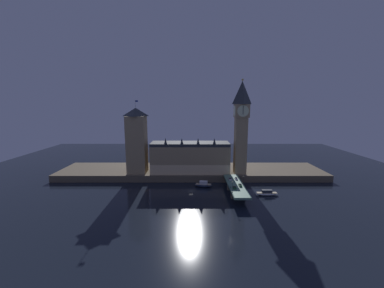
{
  "coord_description": "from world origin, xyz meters",
  "views": [
    {
      "loc": [
        0.65,
        -156.37,
        59.56
      ],
      "look_at": [
        1.4,
        20.0,
        29.92
      ],
      "focal_mm": 22.0,
      "sensor_mm": 36.0,
      "label": 1
    }
  ],
  "objects_px": {
    "car_southbound_trail": "(235,178)",
    "street_lamp_mid": "(242,179)",
    "car_southbound_lead": "(239,185)",
    "pedestrian_mid_walk": "(241,182)",
    "victoria_tower": "(136,140)",
    "pedestrian_near_rail": "(230,187)",
    "car_northbound_lead": "(229,179)",
    "car_northbound_trail": "(234,188)",
    "boat_downstream": "(266,193)",
    "clock_tower": "(240,124)",
    "boat_upstream": "(203,185)",
    "street_lamp_near": "(231,185)"
  },
  "relations": [
    {
      "from": "pedestrian_mid_walk",
      "to": "car_southbound_trail",
      "type": "bearing_deg",
      "value": 103.64
    },
    {
      "from": "pedestrian_near_rail",
      "to": "clock_tower",
      "type": "bearing_deg",
      "value": 70.88
    },
    {
      "from": "car_northbound_trail",
      "to": "boat_upstream",
      "type": "xyz_separation_m",
      "value": [
        -18.85,
        20.96,
        -5.47
      ]
    },
    {
      "from": "victoria_tower",
      "to": "boat_downstream",
      "type": "bearing_deg",
      "value": -21.36
    },
    {
      "from": "car_southbound_lead",
      "to": "pedestrian_near_rail",
      "type": "distance_m",
      "value": 7.83
    },
    {
      "from": "clock_tower",
      "to": "boat_downstream",
      "type": "relative_size",
      "value": 4.9
    },
    {
      "from": "car_southbound_lead",
      "to": "street_lamp_mid",
      "type": "distance_m",
      "value": 5.19
    },
    {
      "from": "pedestrian_near_rail",
      "to": "boat_upstream",
      "type": "xyz_separation_m",
      "value": [
        -16.57,
        20.19,
        -5.67
      ]
    },
    {
      "from": "street_lamp_mid",
      "to": "boat_upstream",
      "type": "xyz_separation_m",
      "value": [
        -26.09,
        13.24,
        -8.62
      ]
    },
    {
      "from": "victoria_tower",
      "to": "street_lamp_near",
      "type": "bearing_deg",
      "value": -35.26
    },
    {
      "from": "street_lamp_near",
      "to": "boat_downstream",
      "type": "height_order",
      "value": "street_lamp_near"
    },
    {
      "from": "clock_tower",
      "to": "pedestrian_mid_walk",
      "type": "distance_m",
      "value": 47.36
    },
    {
      "from": "street_lamp_near",
      "to": "street_lamp_mid",
      "type": "height_order",
      "value": "street_lamp_near"
    },
    {
      "from": "street_lamp_mid",
      "to": "car_northbound_lead",
      "type": "bearing_deg",
      "value": 126.9
    },
    {
      "from": "car_southbound_lead",
      "to": "pedestrian_mid_walk",
      "type": "xyz_separation_m",
      "value": [
        2.28,
        4.85,
        0.2
      ]
    },
    {
      "from": "street_lamp_mid",
      "to": "boat_downstream",
      "type": "relative_size",
      "value": 0.4
    },
    {
      "from": "car_northbound_lead",
      "to": "pedestrian_near_rail",
      "type": "relative_size",
      "value": 2.7
    },
    {
      "from": "victoria_tower",
      "to": "pedestrian_near_rail",
      "type": "bearing_deg",
      "value": -30.56
    },
    {
      "from": "car_southbound_trail",
      "to": "pedestrian_near_rail",
      "type": "height_order",
      "value": "pedestrian_near_rail"
    },
    {
      "from": "car_southbound_trail",
      "to": "street_lamp_mid",
      "type": "bearing_deg",
      "value": -76.42
    },
    {
      "from": "pedestrian_near_rail",
      "to": "car_northbound_lead",
      "type": "bearing_deg",
      "value": 82.18
    },
    {
      "from": "car_southbound_lead",
      "to": "street_lamp_near",
      "type": "xyz_separation_m",
      "value": [
        -7.24,
        -11.57,
        3.89
      ]
    },
    {
      "from": "street_lamp_mid",
      "to": "boat_upstream",
      "type": "bearing_deg",
      "value": 153.1
    },
    {
      "from": "pedestrian_near_rail",
      "to": "pedestrian_mid_walk",
      "type": "height_order",
      "value": "pedestrian_mid_walk"
    },
    {
      "from": "car_northbound_trail",
      "to": "street_lamp_mid",
      "type": "relative_size",
      "value": 0.71
    },
    {
      "from": "street_lamp_mid",
      "to": "boat_upstream",
      "type": "height_order",
      "value": "street_lamp_mid"
    },
    {
      "from": "car_southbound_trail",
      "to": "pedestrian_mid_walk",
      "type": "height_order",
      "value": "pedestrian_mid_walk"
    },
    {
      "from": "pedestrian_near_rail",
      "to": "street_lamp_near",
      "type": "xyz_separation_m",
      "value": [
        -0.4,
        -7.77,
        3.71
      ]
    },
    {
      "from": "victoria_tower",
      "to": "car_northbound_lead",
      "type": "xyz_separation_m",
      "value": [
        71.35,
        -24.18,
        -24.16
      ]
    },
    {
      "from": "car_northbound_lead",
      "to": "pedestrian_near_rail",
      "type": "xyz_separation_m",
      "value": [
        -2.28,
        -16.6,
        0.14
      ]
    },
    {
      "from": "clock_tower",
      "to": "pedestrian_near_rail",
      "type": "bearing_deg",
      "value": -109.12
    },
    {
      "from": "clock_tower",
      "to": "pedestrian_near_rail",
      "type": "height_order",
      "value": "clock_tower"
    },
    {
      "from": "car_northbound_trail",
      "to": "victoria_tower",
      "type": "bearing_deg",
      "value": 149.79
    },
    {
      "from": "car_northbound_lead",
      "to": "car_northbound_trail",
      "type": "height_order",
      "value": "car_northbound_lead"
    },
    {
      "from": "car_southbound_trail",
      "to": "street_lamp_mid",
      "type": "xyz_separation_m",
      "value": [
        2.68,
        -11.1,
        3.17
      ]
    },
    {
      "from": "boat_downstream",
      "to": "pedestrian_mid_walk",
      "type": "bearing_deg",
      "value": 163.7
    },
    {
      "from": "clock_tower",
      "to": "boat_upstream",
      "type": "bearing_deg",
      "value": -149.14
    },
    {
      "from": "clock_tower",
      "to": "car_southbound_lead",
      "type": "relative_size",
      "value": 15.37
    },
    {
      "from": "pedestrian_near_rail",
      "to": "boat_upstream",
      "type": "bearing_deg",
      "value": 129.38
    },
    {
      "from": "car_southbound_trail",
      "to": "car_northbound_trail",
      "type": "bearing_deg",
      "value": -103.63
    },
    {
      "from": "car_northbound_lead",
      "to": "street_lamp_mid",
      "type": "distance_m",
      "value": 12.45
    },
    {
      "from": "car_northbound_trail",
      "to": "street_lamp_near",
      "type": "distance_m",
      "value": 8.46
    },
    {
      "from": "car_northbound_lead",
      "to": "boat_downstream",
      "type": "height_order",
      "value": "car_northbound_lead"
    },
    {
      "from": "street_lamp_near",
      "to": "street_lamp_mid",
      "type": "relative_size",
      "value": 1.2
    },
    {
      "from": "car_northbound_lead",
      "to": "car_southbound_lead",
      "type": "bearing_deg",
      "value": -70.38
    },
    {
      "from": "pedestrian_near_rail",
      "to": "street_lamp_near",
      "type": "relative_size",
      "value": 0.22
    },
    {
      "from": "victoria_tower",
      "to": "car_northbound_lead",
      "type": "height_order",
      "value": "victoria_tower"
    },
    {
      "from": "car_southbound_trail",
      "to": "pedestrian_mid_walk",
      "type": "distance_m",
      "value": 9.68
    },
    {
      "from": "car_northbound_trail",
      "to": "street_lamp_mid",
      "type": "bearing_deg",
      "value": 46.83
    },
    {
      "from": "street_lamp_mid",
      "to": "clock_tower",
      "type": "bearing_deg",
      "value": 83.31
    }
  ]
}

